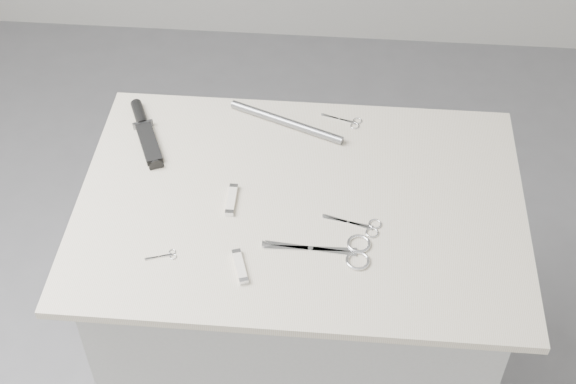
# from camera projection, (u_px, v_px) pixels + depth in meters

# --- Properties ---
(plinth) EXTENTS (0.90, 0.60, 0.90)m
(plinth) POSITION_uv_depth(u_px,v_px,m) (299.00, 324.00, 2.13)
(plinth) COLOR #B5B5B3
(plinth) RESTS_ON ground
(display_board) EXTENTS (1.00, 0.70, 0.02)m
(display_board) POSITION_uv_depth(u_px,v_px,m) (301.00, 204.00, 1.80)
(display_board) COLOR beige
(display_board) RESTS_ON plinth
(large_shears) EXTENTS (0.23, 0.10, 0.01)m
(large_shears) POSITION_uv_depth(u_px,v_px,m) (341.00, 251.00, 1.68)
(large_shears) COLOR silver
(large_shears) RESTS_ON display_board
(embroidery_scissors_a) EXTENTS (0.13, 0.06, 0.00)m
(embroidery_scissors_a) POSITION_uv_depth(u_px,v_px,m) (363.00, 226.00, 1.74)
(embroidery_scissors_a) COLOR silver
(embroidery_scissors_a) RESTS_ON display_board
(embroidery_scissors_b) EXTENTS (0.10, 0.05, 0.00)m
(embroidery_scissors_b) POSITION_uv_depth(u_px,v_px,m) (348.00, 121.00, 1.98)
(embroidery_scissors_b) COLOR silver
(embroidery_scissors_b) RESTS_ON display_board
(tiny_scissors) EXTENTS (0.07, 0.04, 0.00)m
(tiny_scissors) POSITION_uv_depth(u_px,v_px,m) (165.00, 256.00, 1.68)
(tiny_scissors) COLOR silver
(tiny_scissors) RESTS_ON display_board
(sheathed_knife) EXTENTS (0.12, 0.23, 0.03)m
(sheathed_knife) POSITION_uv_depth(u_px,v_px,m) (145.00, 129.00, 1.95)
(sheathed_knife) COLOR black
(sheathed_knife) RESTS_ON display_board
(pocket_knife_a) EXTENTS (0.02, 0.09, 0.01)m
(pocket_knife_a) POSITION_uv_depth(u_px,v_px,m) (232.00, 200.00, 1.79)
(pocket_knife_a) COLOR white
(pocket_knife_a) RESTS_ON display_board
(pocket_knife_b) EXTENTS (0.05, 0.09, 0.01)m
(pocket_knife_b) POSITION_uv_depth(u_px,v_px,m) (240.00, 267.00, 1.65)
(pocket_knife_b) COLOR white
(pocket_knife_b) RESTS_ON display_board
(metal_rail) EXTENTS (0.29, 0.14, 0.02)m
(metal_rail) POSITION_uv_depth(u_px,v_px,m) (286.00, 122.00, 1.97)
(metal_rail) COLOR gray
(metal_rail) RESTS_ON display_board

